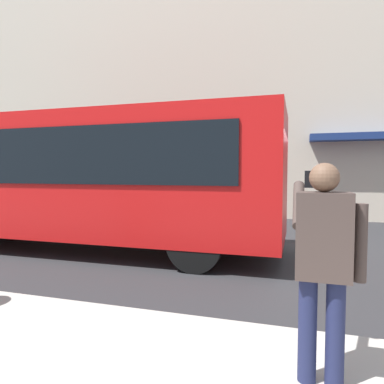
% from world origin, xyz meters
% --- Properties ---
extents(ground_plane, '(60.00, 60.00, 0.00)m').
position_xyz_m(ground_plane, '(0.00, 0.00, 0.00)').
color(ground_plane, '#2B2B2D').
extents(building_facade_far, '(28.00, 1.55, 12.00)m').
position_xyz_m(building_facade_far, '(-0.02, -6.80, 5.99)').
color(building_facade_far, beige).
rests_on(building_facade_far, ground_plane).
extents(red_bus, '(9.05, 2.54, 3.08)m').
position_xyz_m(red_bus, '(3.83, 0.28, 1.68)').
color(red_bus, red).
rests_on(red_bus, ground_plane).
extents(pedestrian_photographer, '(0.53, 0.52, 1.70)m').
position_xyz_m(pedestrian_photographer, '(-1.11, 4.42, 1.14)').
color(pedestrian_photographer, '#1E2347').
rests_on(pedestrian_photographer, sidewalk_curb).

